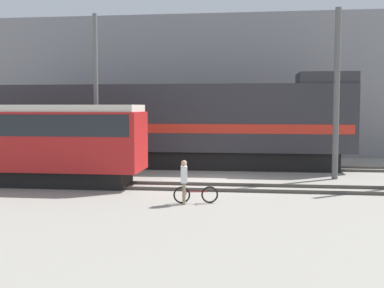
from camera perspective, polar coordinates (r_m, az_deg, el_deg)
ground_plane at (r=22.17m, az=1.63°, el=-4.50°), size 120.00×120.00×0.00m
track_near at (r=20.39m, az=1.14°, el=-5.09°), size 60.00×1.50×0.14m
track_far at (r=27.12m, az=2.67°, el=-2.70°), size 60.00×1.51×0.14m
building_backdrop at (r=36.28m, az=3.88°, el=6.75°), size 37.42×6.00×9.80m
freight_locomotive at (r=27.28m, az=-3.00°, el=2.35°), size 20.75×3.04×5.25m
streetcar at (r=22.40m, az=-19.31°, el=0.54°), size 10.58×2.54×3.53m
bicycle at (r=17.27m, az=0.45°, el=-6.02°), size 1.60×0.48×0.67m
person at (r=17.00m, az=-0.96°, el=-4.03°), size 0.28×0.39×1.57m
utility_pole_left at (r=24.69m, az=-11.31°, el=5.70°), size 0.23×0.23×8.04m
utility_pole_center at (r=23.74m, az=16.76°, el=5.66°), size 0.28×0.28×8.05m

